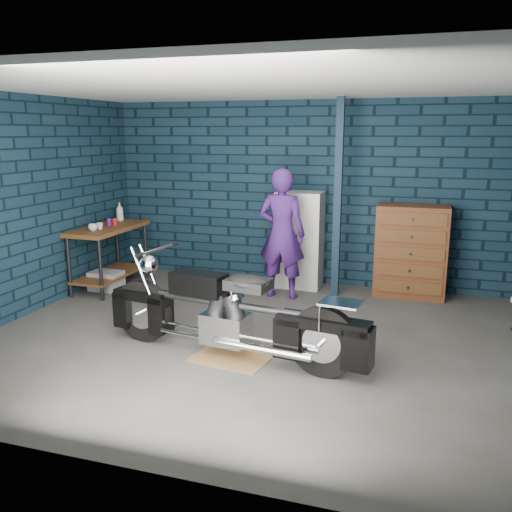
{
  "coord_description": "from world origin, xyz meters",
  "views": [
    {
      "loc": [
        1.69,
        -5.37,
        2.24
      ],
      "look_at": [
        -0.09,
        0.3,
        0.88
      ],
      "focal_mm": 38.0,
      "sensor_mm": 36.0,
      "label": 1
    }
  ],
  "objects_px": {
    "tool_chest": "(411,251)",
    "workbench": "(110,257)",
    "locker": "(299,240)",
    "person": "(282,234)",
    "motorcycle": "(231,308)",
    "storage_bin": "(106,281)"
  },
  "relations": [
    {
      "from": "motorcycle",
      "to": "storage_bin",
      "type": "relative_size",
      "value": 5.46
    },
    {
      "from": "locker",
      "to": "tool_chest",
      "type": "bearing_deg",
      "value": 0.0
    },
    {
      "from": "person",
      "to": "tool_chest",
      "type": "height_order",
      "value": "person"
    },
    {
      "from": "motorcycle",
      "to": "person",
      "type": "bearing_deg",
      "value": 99.9
    },
    {
      "from": "motorcycle",
      "to": "tool_chest",
      "type": "height_order",
      "value": "tool_chest"
    },
    {
      "from": "workbench",
      "to": "locker",
      "type": "relative_size",
      "value": 1.0
    },
    {
      "from": "locker",
      "to": "storage_bin",
      "type": "bearing_deg",
      "value": -158.69
    },
    {
      "from": "person",
      "to": "motorcycle",
      "type": "bearing_deg",
      "value": 93.29
    },
    {
      "from": "workbench",
      "to": "storage_bin",
      "type": "height_order",
      "value": "workbench"
    },
    {
      "from": "motorcycle",
      "to": "storage_bin",
      "type": "height_order",
      "value": "motorcycle"
    },
    {
      "from": "motorcycle",
      "to": "tool_chest",
      "type": "distance_m",
      "value": 3.21
    },
    {
      "from": "workbench",
      "to": "motorcycle",
      "type": "height_order",
      "value": "motorcycle"
    },
    {
      "from": "workbench",
      "to": "person",
      "type": "relative_size",
      "value": 0.78
    },
    {
      "from": "workbench",
      "to": "tool_chest",
      "type": "distance_m",
      "value": 4.31
    },
    {
      "from": "storage_bin",
      "to": "locker",
      "type": "height_order",
      "value": "locker"
    },
    {
      "from": "workbench",
      "to": "storage_bin",
      "type": "relative_size",
      "value": 3.14
    },
    {
      "from": "locker",
      "to": "person",
      "type": "bearing_deg",
      "value": -101.24
    },
    {
      "from": "motorcycle",
      "to": "locker",
      "type": "height_order",
      "value": "locker"
    },
    {
      "from": "tool_chest",
      "to": "workbench",
      "type": "bearing_deg",
      "value": -168.41
    },
    {
      "from": "person",
      "to": "storage_bin",
      "type": "height_order",
      "value": "person"
    },
    {
      "from": "locker",
      "to": "tool_chest",
      "type": "distance_m",
      "value": 1.58
    },
    {
      "from": "storage_bin",
      "to": "locker",
      "type": "relative_size",
      "value": 0.32
    }
  ]
}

